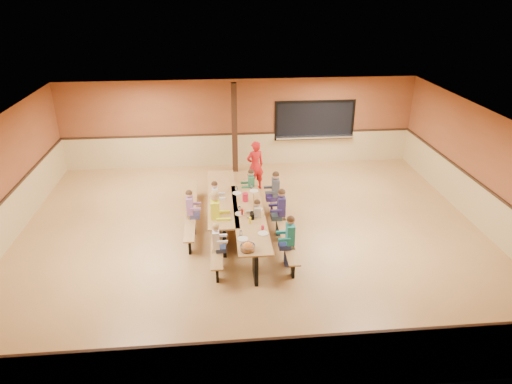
{
  "coord_description": "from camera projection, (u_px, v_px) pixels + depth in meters",
  "views": [
    {
      "loc": [
        -0.83,
        -10.09,
        5.92
      ],
      "look_at": [
        0.12,
        0.14,
        1.15
      ],
      "focal_mm": 32.0,
      "sensor_mm": 36.0,
      "label": 1
    }
  ],
  "objects": [
    {
      "name": "cafeteria_table_second",
      "position": [
        222.0,
        203.0,
        12.17
      ],
      "size": [
        1.91,
        3.7,
        0.74
      ],
      "color": "#A37640",
      "rests_on": "ground"
    },
    {
      "name": "chip_bowl",
      "position": [
        248.0,
        247.0,
        9.62
      ],
      "size": [
        0.32,
        0.32,
        0.15
      ],
      "primitive_type": null,
      "color": "orange",
      "rests_on": "cafeteria_table_main"
    },
    {
      "name": "seated_child_white_left",
      "position": [
        216.0,
        247.0,
        10.11
      ],
      "size": [
        0.33,
        0.27,
        1.12
      ],
      "primitive_type": null,
      "color": "white",
      "rests_on": "ground"
    },
    {
      "name": "kitchen_pass_through",
      "position": [
        315.0,
        122.0,
        15.74
      ],
      "size": [
        2.78,
        0.28,
        1.38
      ],
      "color": "black",
      "rests_on": "ground"
    },
    {
      "name": "seated_child_teal_right",
      "position": [
        290.0,
        241.0,
        10.22
      ],
      "size": [
        0.38,
        0.31,
        1.23
      ],
      "primitive_type": null,
      "color": "teal",
      "rests_on": "ground"
    },
    {
      "name": "punch_pitcher",
      "position": [
        245.0,
        197.0,
        11.75
      ],
      "size": [
        0.16,
        0.16,
        0.22
      ],
      "primitive_type": "cylinder",
      "color": "red",
      "rests_on": "cafeteria_table_main"
    },
    {
      "name": "condiment_ketchup",
      "position": [
        242.0,
        212.0,
        11.06
      ],
      "size": [
        0.06,
        0.06,
        0.17
      ],
      "primitive_type": "cylinder",
      "color": "#B2140F",
      "rests_on": "cafeteria_table_main"
    },
    {
      "name": "seated_child_navy_right",
      "position": [
        281.0,
        212.0,
        11.46
      ],
      "size": [
        0.39,
        0.32,
        1.25
      ],
      "primitive_type": null,
      "color": "navy",
      "rests_on": "ground"
    },
    {
      "name": "seated_adult_yellow",
      "position": [
        216.0,
        218.0,
        11.02
      ],
      "size": [
        0.46,
        0.38,
        1.4
      ],
      "primitive_type": null,
      "color": "yellow",
      "rests_on": "ground"
    },
    {
      "name": "room_envelope",
      "position": [
        252.0,
        211.0,
        11.38
      ],
      "size": [
        12.04,
        10.04,
        3.02
      ],
      "color": "brown",
      "rests_on": "ground"
    },
    {
      "name": "seated_child_purple_sec",
      "position": [
        190.0,
        212.0,
        11.54
      ],
      "size": [
        0.36,
        0.3,
        1.19
      ],
      "primitive_type": null,
      "color": "#965F95",
      "rests_on": "ground"
    },
    {
      "name": "ground",
      "position": [
        252.0,
        235.0,
        11.67
      ],
      "size": [
        12.0,
        12.0,
        0.0
      ],
      "primitive_type": "plane",
      "color": "#A1713D",
      "rests_on": "ground"
    },
    {
      "name": "structural_post",
      "position": [
        235.0,
        129.0,
        15.0
      ],
      "size": [
        0.18,
        0.18,
        3.0
      ],
      "primitive_type": "cube",
      "color": "black",
      "rests_on": "ground"
    },
    {
      "name": "cafeteria_table_main",
      "position": [
        250.0,
        223.0,
        11.16
      ],
      "size": [
        1.91,
        3.7,
        0.74
      ],
      "color": "#A37640",
      "rests_on": "ground"
    },
    {
      "name": "condiment_mustard",
      "position": [
        250.0,
        221.0,
        10.66
      ],
      "size": [
        0.06,
        0.06,
        0.17
      ],
      "primitive_type": "cylinder",
      "color": "yellow",
      "rests_on": "cafeteria_table_main"
    },
    {
      "name": "seated_child_tan_sec",
      "position": [
        257.0,
        221.0,
        11.17
      ],
      "size": [
        0.33,
        0.27,
        1.13
      ],
      "primitive_type": null,
      "color": "#B8A996",
      "rests_on": "ground"
    },
    {
      "name": "seated_child_char_right",
      "position": [
        275.0,
        194.0,
        12.46
      ],
      "size": [
        0.39,
        0.32,
        1.26
      ],
      "primitive_type": null,
      "color": "#41444B",
      "rests_on": "ground"
    },
    {
      "name": "napkin_dispenser",
      "position": [
        252.0,
        216.0,
        10.89
      ],
      "size": [
        0.1,
        0.14,
        0.13
      ],
      "primitive_type": "cube",
      "color": "black",
      "rests_on": "cafeteria_table_main"
    },
    {
      "name": "table_paddle",
      "position": [
        254.0,
        210.0,
        11.06
      ],
      "size": [
        0.16,
        0.16,
        0.56
      ],
      "color": "black",
      "rests_on": "cafeteria_table_main"
    },
    {
      "name": "seated_child_grey_left",
      "position": [
        215.0,
        202.0,
        12.08
      ],
      "size": [
        0.35,
        0.29,
        1.17
      ],
      "primitive_type": null,
      "color": "silver",
      "rests_on": "ground"
    },
    {
      "name": "place_settings",
      "position": [
        249.0,
        213.0,
        11.05
      ],
      "size": [
        0.65,
        3.3,
        0.11
      ],
      "primitive_type": null,
      "color": "beige",
      "rests_on": "cafeteria_table_main"
    },
    {
      "name": "seated_child_green_sec",
      "position": [
        251.0,
        190.0,
        12.76
      ],
      "size": [
        0.37,
        0.3,
        1.2
      ],
      "primitive_type": null,
      "color": "#306944",
      "rests_on": "ground"
    },
    {
      "name": "standing_woman",
      "position": [
        255.0,
        166.0,
        13.96
      ],
      "size": [
        0.66,
        0.54,
        1.55
      ],
      "primitive_type": "imported",
      "rotation": [
        0.0,
        0.0,
        3.48
      ],
      "color": "red",
      "rests_on": "ground"
    }
  ]
}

